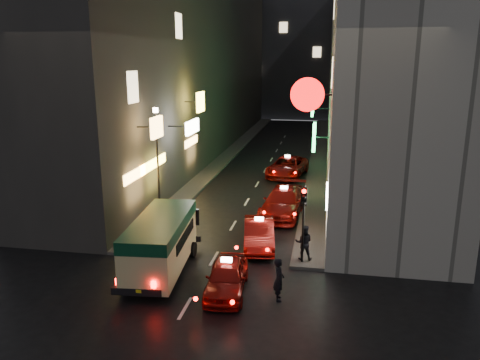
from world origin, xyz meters
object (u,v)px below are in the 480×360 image
Objects in this scene: taxi_near at (227,274)px; traffic_light at (304,208)px; pedestrian_crossing at (279,277)px; lamp_post at (158,157)px; minibus at (161,238)px.

traffic_light reaches higher than taxi_near.
pedestrian_crossing is at bearing -102.34° from traffic_light.
traffic_light is (0.70, 3.20, 1.74)m from pedestrian_crossing.
traffic_light is 9.42m from lamp_post.
minibus is at bearing 157.97° from taxi_near.
taxi_near is 2.08m from pedestrian_crossing.
traffic_light reaches higher than minibus.
pedestrian_crossing is (2.06, -0.24, 0.21)m from taxi_near.
minibus is at bearing 62.41° from pedestrian_crossing.
pedestrian_crossing is at bearing -16.15° from minibus.
taxi_near is at bearing -22.03° from minibus.
pedestrian_crossing is at bearing -45.86° from lamp_post.
minibus is 3.06× the size of pedestrian_crossing.
taxi_near is at bearing -133.00° from traffic_light.
traffic_light is at bearing -28.91° from lamp_post.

